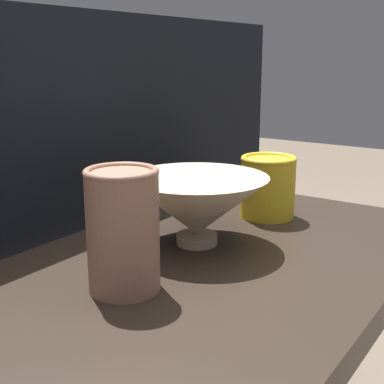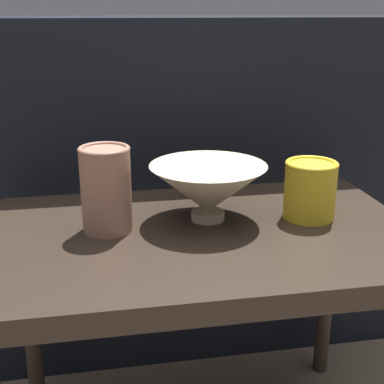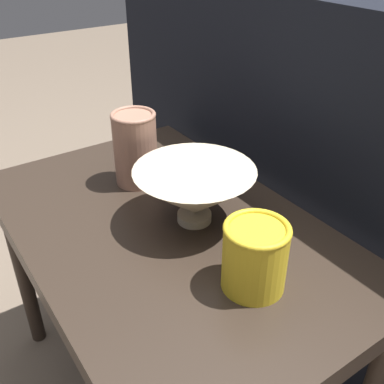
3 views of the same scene
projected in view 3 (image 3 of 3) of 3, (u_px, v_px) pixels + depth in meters
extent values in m
cube|color=#2D231C|center=(166.00, 233.00, 0.83)|extent=(0.77, 0.49, 0.04)
cylinder|color=#2D231C|center=(23.00, 273.00, 1.11)|extent=(0.04, 0.04, 0.46)
cylinder|color=#2D231C|center=(167.00, 218.00, 1.31)|extent=(0.04, 0.04, 0.46)
cube|color=black|center=(355.00, 175.00, 1.13)|extent=(1.42, 0.50, 0.86)
cylinder|color=#C1B293|center=(194.00, 217.00, 0.83)|extent=(0.06, 0.06, 0.02)
cone|color=#C1B293|center=(194.00, 192.00, 0.80)|extent=(0.22, 0.22, 0.09)
cylinder|color=#996B56|center=(135.00, 149.00, 0.92)|extent=(0.09, 0.09, 0.15)
torus|color=#996B56|center=(133.00, 115.00, 0.88)|extent=(0.09, 0.09, 0.01)
cylinder|color=gold|center=(255.00, 258.00, 0.66)|extent=(0.10, 0.10, 0.11)
torus|color=gold|center=(257.00, 229.00, 0.63)|extent=(0.10, 0.10, 0.01)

